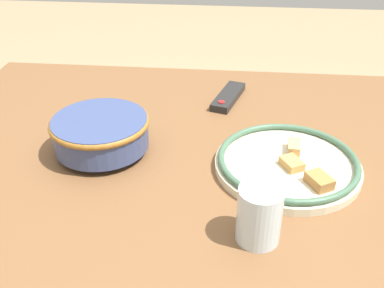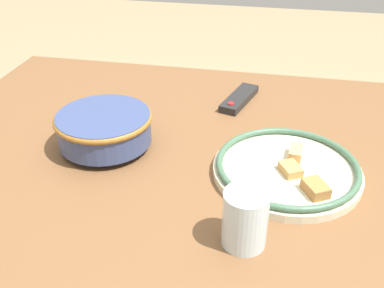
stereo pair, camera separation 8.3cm
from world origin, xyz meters
TOP-DOWN VIEW (x-y plane):
  - dining_table at (0.00, 0.00)m, footprint 1.37×1.00m
  - noodle_bowl at (-0.23, -0.00)m, footprint 0.22×0.22m
  - food_plate at (0.18, -0.03)m, footprint 0.31×0.31m
  - tv_remote at (0.05, 0.29)m, footprint 0.09×0.18m
  - drinking_glass at (0.11, -0.25)m, footprint 0.08×0.08m

SIDE VIEW (x-z plane):
  - dining_table at x=0.00m, z-range 0.28..0.99m
  - tv_remote at x=0.05m, z-range 0.71..0.73m
  - food_plate at x=0.18m, z-range 0.71..0.75m
  - noodle_bowl at x=-0.23m, z-range 0.72..0.80m
  - drinking_glass at x=0.11m, z-range 0.71..0.81m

